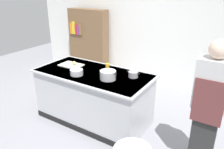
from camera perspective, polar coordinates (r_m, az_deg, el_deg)
The scene contains 11 objects.
ground_plane at distance 4.09m, azimuth -4.55°, elevation -11.30°, with size 10.00×10.00×0.00m, color gray.
back_wall at distance 5.30m, azimuth 9.03°, elevation 13.68°, with size 6.40×0.12×3.00m, color white.
counter_island at distance 3.86m, azimuth -4.76°, elevation -5.51°, with size 1.98×0.98×0.90m.
cutting_board at distance 4.04m, azimuth -10.50°, elevation 2.40°, with size 0.40×0.28×0.02m, color silver.
onion at distance 3.99m, azimuth -9.75°, elevation 2.89°, with size 0.07×0.07×0.07m, color tan.
stock_pot at distance 3.38m, azimuth -1.06°, elevation -0.13°, with size 0.31×0.25×0.14m.
sauce_pan at distance 3.48m, azimuth 5.51°, elevation 0.05°, with size 0.22×0.15×0.09m.
mixing_bowl at distance 3.59m, azimuth -9.12°, elevation 0.58°, with size 0.21×0.21×0.09m, color #B7BABF.
juice_cup at distance 3.80m, azimuth -1.19°, elevation 2.14°, with size 0.07×0.07×0.10m, color yellow.
person_chef at distance 2.87m, azimuth 23.66°, elevation -7.53°, with size 0.38×0.25×1.72m.
bookshelf at distance 5.93m, azimuth -6.08°, elevation 8.31°, with size 1.10×0.31×1.70m.
Camera 1 is at (2.10, -2.71, 2.24)m, focal length 35.42 mm.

